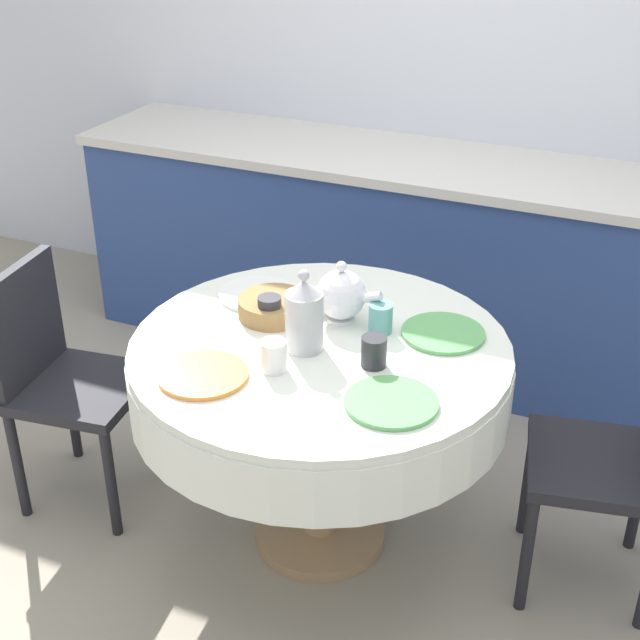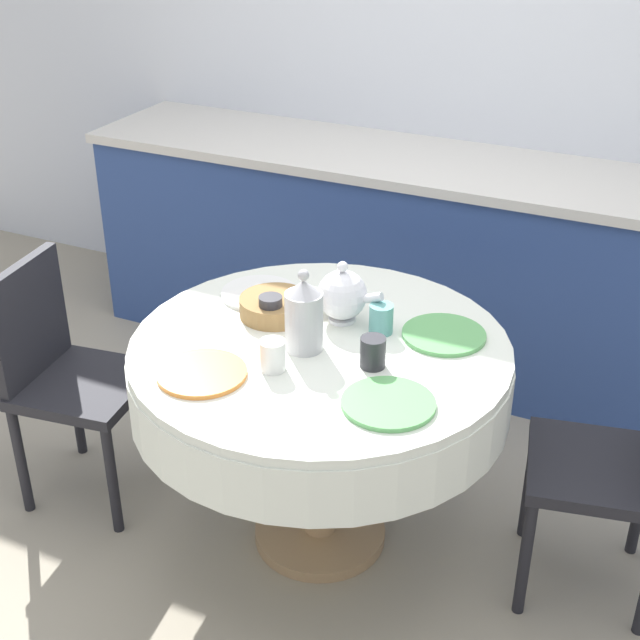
{
  "view_description": "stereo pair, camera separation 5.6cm",
  "coord_description": "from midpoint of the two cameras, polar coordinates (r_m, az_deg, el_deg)",
  "views": [
    {
      "loc": [
        0.94,
        -2.11,
        2.09
      ],
      "look_at": [
        0.0,
        0.0,
        0.84
      ],
      "focal_mm": 50.0,
      "sensor_mm": 36.0,
      "label": 1
    },
    {
      "loc": [
        0.99,
        -2.09,
        2.09
      ],
      "look_at": [
        0.0,
        0.0,
        0.84
      ],
      "focal_mm": 50.0,
      "sensor_mm": 36.0,
      "label": 2
    }
  ],
  "objects": [
    {
      "name": "plate_near_left",
      "position": [
        2.53,
        -6.94,
        -3.42
      ],
      "size": [
        0.26,
        0.26,
        0.01
      ],
      "primitive_type": "cylinder",
      "color": "orange",
      "rests_on": "dining_table"
    },
    {
      "name": "chair_right",
      "position": [
        3.16,
        -15.57,
        -3.03
      ],
      "size": [
        0.45,
        0.45,
        0.87
      ],
      "rotation": [
        0.0,
        0.0,
        -1.44
      ],
      "color": "black",
      "rests_on": "ground_plane"
    },
    {
      "name": "chair_left",
      "position": [
        2.79,
        19.46,
        -8.31
      ],
      "size": [
        0.47,
        0.47,
        0.87
      ],
      "rotation": [
        0.0,
        0.0,
        -4.51
      ],
      "color": "black",
      "rests_on": "ground_plane"
    },
    {
      "name": "bread_basket",
      "position": [
        2.81,
        -2.34,
        0.86
      ],
      "size": [
        0.22,
        0.22,
        0.06
      ],
      "primitive_type": "cylinder",
      "color": "olive",
      "rests_on": "dining_table"
    },
    {
      "name": "plate_far_right",
      "position": [
        2.73,
        8.51,
        -0.93
      ],
      "size": [
        0.26,
        0.26,
        0.01
      ],
      "primitive_type": "cylinder",
      "color": "#5BA85B",
      "rests_on": "dining_table"
    },
    {
      "name": "cup_far_left",
      "position": [
        2.76,
        -2.59,
        0.64
      ],
      "size": [
        0.07,
        0.07,
        0.09
      ],
      "primitive_type": "cylinder",
      "color": "#28282D",
      "rests_on": "dining_table"
    },
    {
      "name": "dining_table",
      "position": [
        2.73,
        0.58,
        -3.86
      ],
      "size": [
        1.16,
        1.16,
        0.76
      ],
      "color": "tan",
      "rests_on": "ground_plane"
    },
    {
      "name": "cup_near_right",
      "position": [
        2.54,
        4.03,
        -2.08
      ],
      "size": [
        0.07,
        0.07,
        0.09
      ],
      "primitive_type": "cylinder",
      "color": "#28282D",
      "rests_on": "dining_table"
    },
    {
      "name": "cup_far_right",
      "position": [
        2.71,
        4.52,
        0.07
      ],
      "size": [
        0.07,
        0.07,
        0.09
      ],
      "primitive_type": "cylinder",
      "color": "#5BA39E",
      "rests_on": "dining_table"
    },
    {
      "name": "cup_near_left",
      "position": [
        2.52,
        -2.41,
        -2.28
      ],
      "size": [
        0.07,
        0.07,
        0.09
      ],
      "primitive_type": "cylinder",
      "color": "white",
      "rests_on": "dining_table"
    },
    {
      "name": "plate_near_right",
      "position": [
        2.39,
        5.07,
        -5.34
      ],
      "size": [
        0.26,
        0.26,
        0.01
      ],
      "primitive_type": "cylinder",
      "color": "#5BA85B",
      "rests_on": "dining_table"
    },
    {
      "name": "plate_far_left",
      "position": [
        2.95,
        -3.35,
        1.72
      ],
      "size": [
        0.26,
        0.26,
        0.01
      ],
      "primitive_type": "cylinder",
      "color": "white",
      "rests_on": "dining_table"
    },
    {
      "name": "wall_back",
      "position": [
        3.93,
        11.07,
        16.37
      ],
      "size": [
        7.0,
        0.05,
        2.6
      ],
      "color": "silver",
      "rests_on": "ground_plane"
    },
    {
      "name": "coffee_carafe",
      "position": [
        2.59,
        -0.42,
        0.28
      ],
      "size": [
        0.11,
        0.11,
        0.26
      ],
      "color": "#B2B2B7",
      "rests_on": "dining_table"
    },
    {
      "name": "teapot",
      "position": [
        2.75,
        2.02,
        1.61
      ],
      "size": [
        0.22,
        0.16,
        0.2
      ],
      "color": "white",
      "rests_on": "dining_table"
    },
    {
      "name": "kitchen_counter",
      "position": [
        3.88,
        8.61,
        3.4
      ],
      "size": [
        3.24,
        0.64,
        0.93
      ],
      "color": "#2D4784",
      "rests_on": "ground_plane"
    },
    {
      "name": "ground_plane",
      "position": [
        3.12,
        0.53,
        -13.67
      ],
      "size": [
        12.0,
        12.0,
        0.0
      ],
      "primitive_type": "plane",
      "color": "#9E937F"
    }
  ]
}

